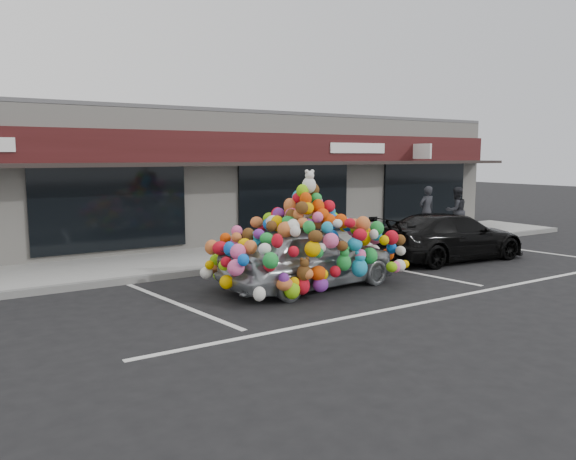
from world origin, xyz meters
TOP-DOWN VIEW (x-y plane):
  - ground at (0.00, 0.00)m, footprint 90.00×90.00m
  - shop_building at (0.00, 8.44)m, footprint 24.00×7.20m
  - sidewalk at (0.00, 4.00)m, footprint 26.00×3.00m
  - kerb at (0.00, 2.50)m, footprint 26.00×0.18m
  - parking_stripe_left at (-3.20, 0.20)m, footprint 0.73×4.37m
  - parking_stripe_mid at (2.80, 0.20)m, footprint 0.73×4.37m
  - parking_stripe_right at (8.20, 0.20)m, footprint 0.73×4.37m
  - lane_line at (2.00, -2.30)m, footprint 14.00×0.12m
  - toy_car at (-0.23, -0.03)m, footprint 2.98×4.52m
  - black_sedan at (4.96, 0.59)m, footprint 2.13×4.64m
  - pedestrian_a at (7.39, 3.81)m, footprint 0.64×0.45m
  - pedestrian_b at (8.26, 3.27)m, footprint 0.92×0.79m

SIDE VIEW (x-z plane):
  - ground at x=0.00m, z-range 0.00..0.00m
  - parking_stripe_left at x=-3.20m, z-range 0.00..0.01m
  - parking_stripe_mid at x=2.80m, z-range 0.00..0.01m
  - parking_stripe_right at x=8.20m, z-range 0.00..0.01m
  - lane_line at x=2.00m, z-range 0.00..0.01m
  - sidewalk at x=0.00m, z-range 0.00..0.15m
  - kerb at x=0.00m, z-range -0.01..0.15m
  - black_sedan at x=4.96m, z-range 0.00..1.31m
  - toy_car at x=-0.23m, z-range -0.41..2.14m
  - pedestrian_b at x=8.26m, z-range 0.15..1.82m
  - pedestrian_a at x=7.39m, z-range 0.15..1.85m
  - shop_building at x=0.00m, z-range 0.01..4.32m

